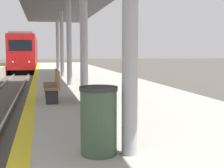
{
  "coord_description": "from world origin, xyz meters",
  "views": [
    {
      "loc": [
        1.97,
        -1.97,
        2.46
      ],
      "look_at": [
        7.24,
        21.16,
        -0.04
      ],
      "focal_mm": 50.0,
      "sensor_mm": 36.0,
      "label": 1
    }
  ],
  "objects": [
    {
      "name": "trash_bin",
      "position": [
        2.76,
        2.35,
        1.47
      ],
      "size": [
        0.55,
        0.55,
        0.99
      ],
      "color": "#384C38",
      "rests_on": "platform_right"
    },
    {
      "name": "bench",
      "position": [
        2.32,
        7.56,
        1.46
      ],
      "size": [
        0.44,
        1.77,
        0.92
      ],
      "color": "brown",
      "rests_on": "platform_right"
    },
    {
      "name": "train",
      "position": [
        0.0,
        41.66,
        2.28
      ],
      "size": [
        2.86,
        22.04,
        4.49
      ],
      "color": "black",
      "rests_on": "ground"
    }
  ]
}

